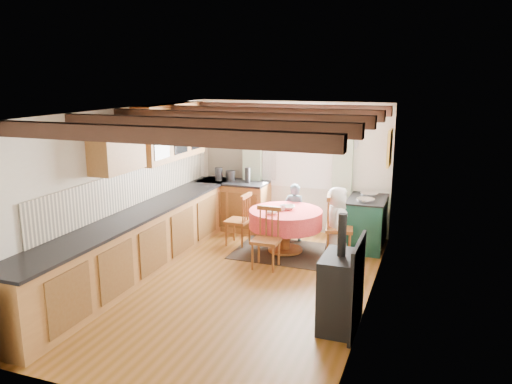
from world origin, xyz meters
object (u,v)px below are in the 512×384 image
at_px(chair_near, 266,238).
at_px(chair_left, 238,219).
at_px(dining_table, 285,231).
at_px(child_far, 294,212).
at_px(cast_iron_stove, 341,272).
at_px(chair_right, 339,226).
at_px(child_right, 337,222).
at_px(cup, 283,208).
at_px(aga_range, 366,223).

bearing_deg(chair_near, chair_left, 132.00).
distance_m(dining_table, child_far, 0.66).
distance_m(chair_left, cast_iron_stove, 3.20).
height_order(dining_table, cast_iron_stove, cast_iron_stove).
bearing_deg(child_far, dining_table, 93.36).
height_order(chair_right, child_far, chair_right).
xyz_separation_m(cast_iron_stove, child_right, (-0.49, 2.32, -0.11)).
relative_size(chair_right, child_right, 0.90).
height_order(cast_iron_stove, cup, cast_iron_stove).
relative_size(dining_table, chair_right, 1.15).
xyz_separation_m(chair_left, cast_iron_stove, (2.20, -2.32, 0.23)).
relative_size(chair_left, aga_range, 0.96).
height_order(chair_left, cast_iron_stove, cast_iron_stove).
relative_size(aga_range, child_right, 0.83).
height_order(chair_left, child_far, child_far).
bearing_deg(child_far, cup, 89.66).
bearing_deg(child_far, aga_range, -177.68).
xyz_separation_m(child_right, cup, (-0.86, -0.13, 0.19)).
relative_size(aga_range, child_far, 0.93).
bearing_deg(child_right, chair_right, -125.10).
bearing_deg(cast_iron_stove, child_right, 102.05).
bearing_deg(child_right, child_far, 45.82).
xyz_separation_m(chair_near, child_far, (0.05, 1.40, 0.05)).
height_order(child_right, cup, child_right).
bearing_deg(child_far, child_right, 148.07).
relative_size(dining_table, chair_near, 1.28).
xyz_separation_m(chair_near, cast_iron_stove, (1.40, -1.46, 0.22)).
xyz_separation_m(chair_left, cup, (0.84, -0.13, 0.31)).
height_order(dining_table, chair_right, chair_right).
distance_m(chair_right, cup, 0.95).
bearing_deg(child_far, chair_near, 88.59).
height_order(child_far, child_right, child_right).
height_order(aga_range, child_far, child_far).
bearing_deg(chair_left, chair_near, 46.11).
bearing_deg(dining_table, chair_near, -95.96).
xyz_separation_m(chair_right, child_right, (-0.05, 0.02, 0.06)).
xyz_separation_m(chair_near, aga_range, (1.29, 1.44, -0.03)).
bearing_deg(child_right, cup, 86.73).
distance_m(dining_table, chair_left, 0.89).
relative_size(child_right, cup, 11.59).
relative_size(chair_near, cast_iron_stove, 0.68).
height_order(dining_table, chair_left, chair_left).
bearing_deg(child_right, cast_iron_stove, -179.64).
distance_m(cast_iron_stove, child_right, 2.37).
distance_m(chair_left, cup, 0.90).
height_order(dining_table, cup, cup).
xyz_separation_m(aga_range, cup, (-1.25, -0.71, 0.33)).
distance_m(dining_table, cast_iron_stove, 2.60).
height_order(dining_table, chair_near, chair_near).
bearing_deg(chair_near, child_right, 42.55).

